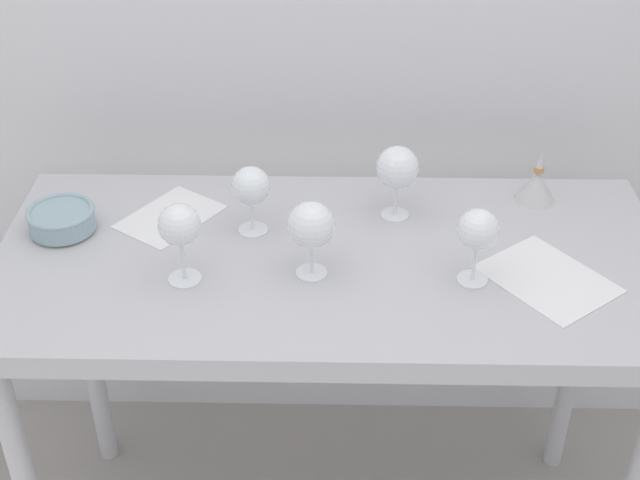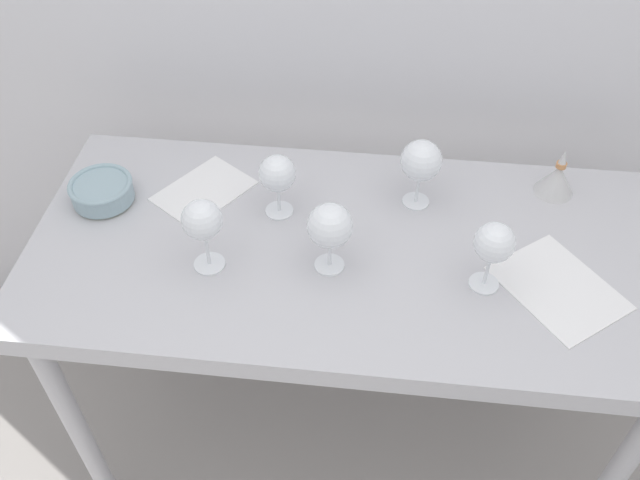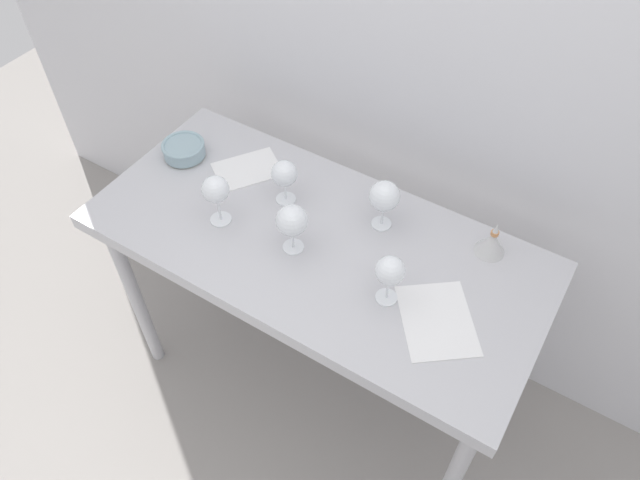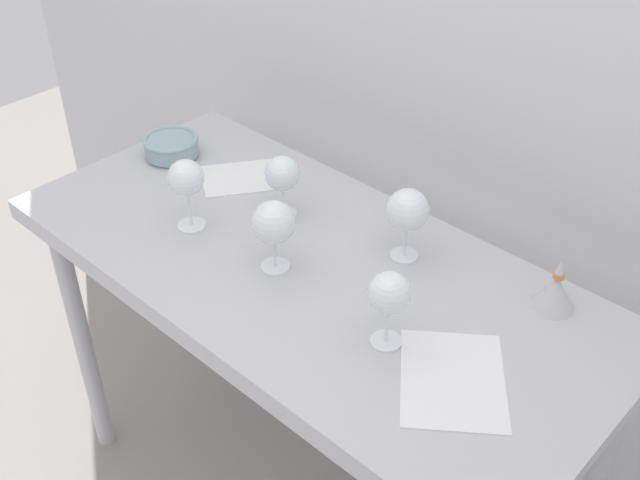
{
  "view_description": "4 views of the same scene",
  "coord_description": "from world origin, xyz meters",
  "px_view_note": "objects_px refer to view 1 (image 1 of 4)",
  "views": [
    {
      "loc": [
        0.01,
        -1.5,
        1.96
      ],
      "look_at": [
        -0.02,
        -0.05,
        0.97
      ],
      "focal_mm": 49.67,
      "sensor_mm": 36.0,
      "label": 1
    },
    {
      "loc": [
        0.05,
        -1.02,
        1.95
      ],
      "look_at": [
        -0.06,
        -0.05,
        0.95
      ],
      "focal_mm": 37.84,
      "sensor_mm": 36.0,
      "label": 2
    },
    {
      "loc": [
        0.64,
        -1.0,
        2.26
      ],
      "look_at": [
        0.04,
        -0.04,
        0.95
      ],
      "focal_mm": 33.63,
      "sensor_mm": 36.0,
      "label": 3
    },
    {
      "loc": [
        0.93,
        -0.96,
        1.94
      ],
      "look_at": [
        0.04,
        -0.01,
        0.98
      ],
      "focal_mm": 43.63,
      "sensor_mm": 36.0,
      "label": 4
    }
  ],
  "objects_px": {
    "wine_glass_far_right": "(397,169)",
    "wine_glass_near_right": "(478,231)",
    "decanter_funnel": "(536,185)",
    "wine_glass_near_center": "(311,227)",
    "tasting_sheet_upper": "(170,217)",
    "tasting_sheet_lower": "(548,279)",
    "wine_glass_far_left": "(251,188)",
    "wine_glass_near_left": "(179,227)",
    "tasting_bowl": "(62,219)"
  },
  "relations": [
    {
      "from": "wine_glass_far_left",
      "to": "wine_glass_near_right",
      "type": "xyz_separation_m",
      "value": [
        0.45,
        -0.17,
        0.01
      ]
    },
    {
      "from": "tasting_sheet_upper",
      "to": "tasting_bowl",
      "type": "height_order",
      "value": "tasting_bowl"
    },
    {
      "from": "wine_glass_near_left",
      "to": "tasting_sheet_lower",
      "type": "distance_m",
      "value": 0.73
    },
    {
      "from": "decanter_funnel",
      "to": "tasting_sheet_upper",
      "type": "bearing_deg",
      "value": -173.58
    },
    {
      "from": "wine_glass_far_left",
      "to": "tasting_sheet_lower",
      "type": "relative_size",
      "value": 0.63
    },
    {
      "from": "wine_glass_far_left",
      "to": "tasting_sheet_upper",
      "type": "xyz_separation_m",
      "value": [
        -0.19,
        0.05,
        -0.11
      ]
    },
    {
      "from": "wine_glass_far_right",
      "to": "decanter_funnel",
      "type": "distance_m",
      "value": 0.34
    },
    {
      "from": "tasting_bowl",
      "to": "wine_glass_near_center",
      "type": "bearing_deg",
      "value": -15.02
    },
    {
      "from": "wine_glass_near_center",
      "to": "decanter_funnel",
      "type": "height_order",
      "value": "wine_glass_near_center"
    },
    {
      "from": "wine_glass_far_right",
      "to": "decanter_funnel",
      "type": "bearing_deg",
      "value": 12.96
    },
    {
      "from": "wine_glass_far_left",
      "to": "wine_glass_near_right",
      "type": "distance_m",
      "value": 0.48
    },
    {
      "from": "wine_glass_near_right",
      "to": "wine_glass_near_center",
      "type": "bearing_deg",
      "value": 177.04
    },
    {
      "from": "wine_glass_near_left",
      "to": "tasting_sheet_upper",
      "type": "distance_m",
      "value": 0.27
    },
    {
      "from": "wine_glass_near_center",
      "to": "tasting_sheet_upper",
      "type": "height_order",
      "value": "wine_glass_near_center"
    },
    {
      "from": "wine_glass_near_center",
      "to": "wine_glass_far_right",
      "type": "distance_m",
      "value": 0.28
    },
    {
      "from": "tasting_sheet_upper",
      "to": "tasting_sheet_lower",
      "type": "xyz_separation_m",
      "value": [
        0.79,
        -0.21,
        0.0
      ]
    },
    {
      "from": "wine_glass_far_left",
      "to": "wine_glass_near_left",
      "type": "height_order",
      "value": "wine_glass_near_left"
    },
    {
      "from": "tasting_sheet_upper",
      "to": "tasting_sheet_lower",
      "type": "bearing_deg",
      "value": 19.59
    },
    {
      "from": "wine_glass_near_right",
      "to": "decanter_funnel",
      "type": "height_order",
      "value": "wine_glass_near_right"
    },
    {
      "from": "tasting_bowl",
      "to": "decanter_funnel",
      "type": "relative_size",
      "value": 1.23
    },
    {
      "from": "wine_glass_near_right",
      "to": "tasting_bowl",
      "type": "bearing_deg",
      "value": 169.38
    },
    {
      "from": "wine_glass_near_center",
      "to": "wine_glass_far_left",
      "type": "distance_m",
      "value": 0.2
    },
    {
      "from": "wine_glass_far_right",
      "to": "wine_glass_near_right",
      "type": "bearing_deg",
      "value": -59.05
    },
    {
      "from": "wine_glass_near_right",
      "to": "tasting_sheet_upper",
      "type": "bearing_deg",
      "value": 161.08
    },
    {
      "from": "tasting_sheet_upper",
      "to": "tasting_bowl",
      "type": "relative_size",
      "value": 1.47
    },
    {
      "from": "wine_glass_far_left",
      "to": "tasting_sheet_lower",
      "type": "xyz_separation_m",
      "value": [
        0.6,
        -0.16,
        -0.11
      ]
    },
    {
      "from": "tasting_bowl",
      "to": "wine_glass_near_left",
      "type": "bearing_deg",
      "value": -30.62
    },
    {
      "from": "wine_glass_far_right",
      "to": "tasting_sheet_upper",
      "type": "distance_m",
      "value": 0.51
    },
    {
      "from": "wine_glass_far_left",
      "to": "tasting_sheet_upper",
      "type": "distance_m",
      "value": 0.22
    },
    {
      "from": "wine_glass_far_right",
      "to": "wine_glass_near_center",
      "type": "bearing_deg",
      "value": -128.96
    },
    {
      "from": "decanter_funnel",
      "to": "wine_glass_near_center",
      "type": "bearing_deg",
      "value": -149.49
    },
    {
      "from": "wine_glass_near_center",
      "to": "decanter_funnel",
      "type": "distance_m",
      "value": 0.58
    },
    {
      "from": "wine_glass_far_right",
      "to": "tasting_sheet_lower",
      "type": "relative_size",
      "value": 0.7
    },
    {
      "from": "wine_glass_near_right",
      "to": "tasting_sheet_upper",
      "type": "relative_size",
      "value": 0.76
    },
    {
      "from": "wine_glass_near_center",
      "to": "wine_glass_far_left",
      "type": "relative_size",
      "value": 1.07
    },
    {
      "from": "tasting_sheet_upper",
      "to": "wine_glass_far_left",
      "type": "bearing_deg",
      "value": 20.2
    },
    {
      "from": "wine_glass_far_right",
      "to": "wine_glass_near_left",
      "type": "bearing_deg",
      "value": -150.24
    },
    {
      "from": "tasting_sheet_upper",
      "to": "wine_glass_near_right",
      "type": "bearing_deg",
      "value": 15.76
    },
    {
      "from": "wine_glass_near_right",
      "to": "tasting_sheet_upper",
      "type": "distance_m",
      "value": 0.69
    },
    {
      "from": "wine_glass_near_center",
      "to": "tasting_sheet_lower",
      "type": "distance_m",
      "value": 0.48
    },
    {
      "from": "wine_glass_far_right",
      "to": "wine_glass_near_right",
      "type": "relative_size",
      "value": 1.03
    },
    {
      "from": "wine_glass_near_left",
      "to": "tasting_bowl",
      "type": "bearing_deg",
      "value": 149.38
    },
    {
      "from": "wine_glass_far_left",
      "to": "wine_glass_near_left",
      "type": "bearing_deg",
      "value": -124.04
    },
    {
      "from": "wine_glass_near_right",
      "to": "tasting_bowl",
      "type": "xyz_separation_m",
      "value": [
        -0.86,
        0.16,
        -0.09
      ]
    },
    {
      "from": "wine_glass_near_left",
      "to": "decanter_funnel",
      "type": "relative_size",
      "value": 1.46
    },
    {
      "from": "tasting_sheet_upper",
      "to": "tasting_bowl",
      "type": "bearing_deg",
      "value": -130.72
    },
    {
      "from": "wine_glass_far_right",
      "to": "tasting_sheet_upper",
      "type": "bearing_deg",
      "value": -177.91
    },
    {
      "from": "tasting_sheet_upper",
      "to": "wine_glass_near_left",
      "type": "bearing_deg",
      "value": -39.1
    },
    {
      "from": "tasting_sheet_lower",
      "to": "wine_glass_near_center",
      "type": "bearing_deg",
      "value": 141.05
    },
    {
      "from": "wine_glass_near_center",
      "to": "decanter_funnel",
      "type": "bearing_deg",
      "value": 30.51
    }
  ]
}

